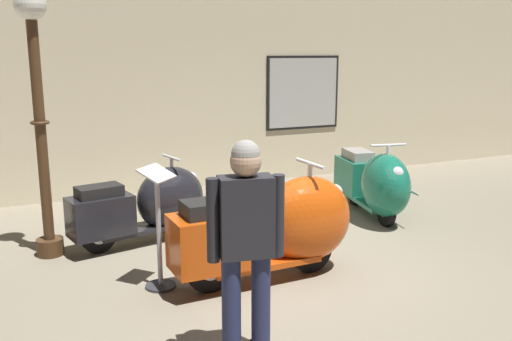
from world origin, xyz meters
TOP-DOWN VIEW (x-y plane):
  - ground_plane at (0.00, 0.00)m, footprint 60.00×60.00m
  - showroom_back_wall at (0.01, 3.96)m, footprint 18.00×0.24m
  - scooter_0 at (-1.01, 1.63)m, footprint 1.63×0.74m
  - scooter_1 at (-0.14, 0.10)m, footprint 1.82×0.61m
  - scooter_2 at (1.87, 1.33)m, footprint 0.82×1.75m
  - lamppost at (-2.10, 1.65)m, footprint 0.31×0.31m
  - visitor_0 at (-1.01, -1.10)m, footprint 0.52×0.30m
  - info_stanchion at (-1.24, 0.35)m, footprint 0.39×0.38m

SIDE VIEW (x-z plane):
  - ground_plane at x=0.00m, z-range 0.00..0.00m
  - scooter_0 at x=-1.01m, z-range -0.04..0.92m
  - scooter_2 at x=1.87m, z-range -0.05..0.98m
  - info_stanchion at x=-1.24m, z-range -0.09..1.04m
  - scooter_1 at x=-0.14m, z-range -0.05..1.06m
  - visitor_0 at x=-1.01m, z-range 0.12..1.69m
  - lamppost at x=-2.10m, z-range 0.23..2.96m
  - showroom_back_wall at x=0.01m, z-range 0.00..3.75m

